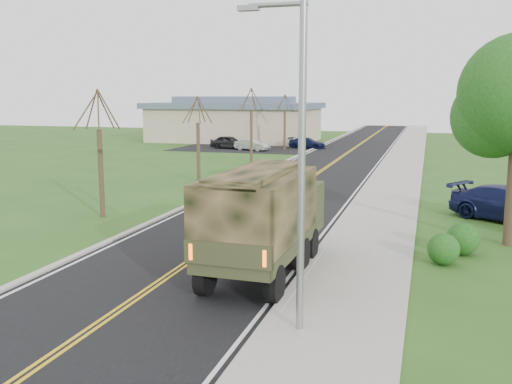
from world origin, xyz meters
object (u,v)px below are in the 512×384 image
at_px(pickup_navy, 510,204).
at_px(sedan_silver, 273,171).
at_px(military_truck, 264,214).
at_px(suv_champagne, 253,175).

bearing_deg(pickup_navy, sedan_silver, 89.48).
bearing_deg(military_truck, sedan_silver, 105.64).
bearing_deg(pickup_navy, suv_champagne, 97.48).
relative_size(suv_champagne, pickup_navy, 0.82).
bearing_deg(pickup_navy, military_truck, 174.47).
relative_size(military_truck, pickup_navy, 1.29).
relative_size(military_truck, suv_champagne, 1.57).
relative_size(suv_champagne, sedan_silver, 1.09).
xyz_separation_m(sedan_silver, pickup_navy, (13.88, -9.24, 0.12)).
height_order(suv_champagne, sedan_silver, sedan_silver).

